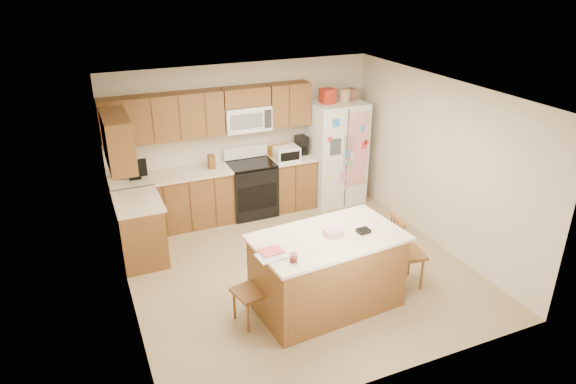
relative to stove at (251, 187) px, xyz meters
name	(u,v)px	position (x,y,z in m)	size (l,w,h in m)	color
ground	(298,268)	(0.00, -1.94, -0.47)	(4.50, 4.50, 0.00)	#86684D
room_shell	(299,174)	(0.00, -1.94, 0.97)	(4.60, 4.60, 2.52)	beige
cabinetry	(194,175)	(-0.98, -0.15, 0.44)	(3.36, 1.56, 2.15)	brown
stove	(251,187)	(0.00, 0.00, 0.00)	(0.76, 0.65, 1.13)	black
refrigerator	(336,151)	(1.57, -0.06, 0.45)	(0.90, 0.79, 2.04)	white
island	(327,271)	(-0.02, -2.84, 0.02)	(1.90, 1.19, 1.07)	brown
windsor_chair_left	(252,291)	(-0.97, -2.76, -0.05)	(0.44, 0.46, 0.90)	brown
windsor_chair_back	(304,253)	(-0.05, -2.23, -0.06)	(0.47, 0.45, 0.88)	brown
windsor_chair_right	(405,253)	(1.12, -2.83, 0.01)	(0.48, 0.50, 1.02)	brown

